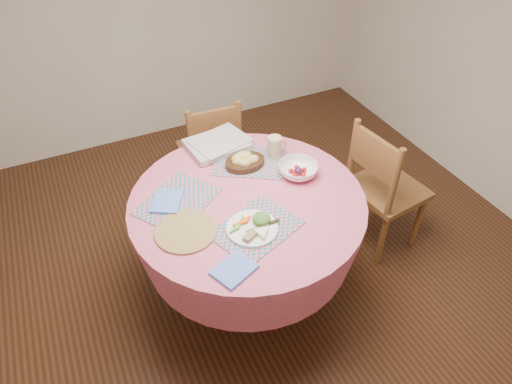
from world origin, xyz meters
TOP-DOWN VIEW (x-y plane):
  - ground at (0.00, 0.00)m, footprint 4.00×4.00m
  - room_envelope at (0.00, 0.00)m, footprint 4.01×4.01m
  - dining_table at (0.00, 0.00)m, footprint 1.24×1.24m
  - chair_right at (0.94, 0.02)m, footprint 0.46×0.48m
  - chair_back at (0.12, 0.88)m, footprint 0.43×0.42m
  - placemat_front at (-0.05, -0.22)m, footprint 0.48×0.42m
  - placemat_left at (-0.33, 0.14)m, footprint 0.50×0.47m
  - placemat_back at (0.14, 0.29)m, footprint 0.50×0.46m
  - wicker_trivet at (-0.37, -0.09)m, footprint 0.30×0.30m
  - napkin_near at (-0.25, -0.41)m, footprint 0.22×0.20m
  - napkin_far at (-0.39, 0.15)m, footprint 0.21×0.23m
  - dinner_plate at (-0.07, -0.22)m, footprint 0.25×0.25m
  - bread_bowl at (0.11, 0.27)m, footprint 0.23×0.23m
  - latte_mug at (0.30, 0.27)m, footprint 0.12×0.08m
  - fruit_bowl at (0.34, 0.06)m, footprint 0.22×0.22m
  - newspaper_stack at (0.03, 0.50)m, footprint 0.39×0.32m

SIDE VIEW (x-z plane):
  - ground at x=0.00m, z-range 0.00..0.00m
  - chair_back at x=0.12m, z-range 0.02..0.90m
  - chair_right at x=0.94m, z-range 0.02..0.94m
  - dining_table at x=0.00m, z-range 0.18..0.93m
  - placemat_front at x=-0.05m, z-range 0.75..0.76m
  - placemat_left at x=-0.33m, z-range 0.75..0.76m
  - placemat_back at x=0.14m, z-range 0.75..0.76m
  - wicker_trivet at x=-0.37m, z-range 0.75..0.76m
  - napkin_near at x=-0.25m, z-range 0.75..0.76m
  - napkin_far at x=-0.39m, z-range 0.76..0.77m
  - dinner_plate at x=-0.07m, z-range 0.75..0.80m
  - newspaper_stack at x=0.03m, z-range 0.76..0.80m
  - fruit_bowl at x=0.34m, z-range 0.75..0.82m
  - bread_bowl at x=0.11m, z-range 0.75..0.83m
  - latte_mug at x=0.30m, z-range 0.76..0.88m
  - room_envelope at x=0.00m, z-range 0.36..3.07m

